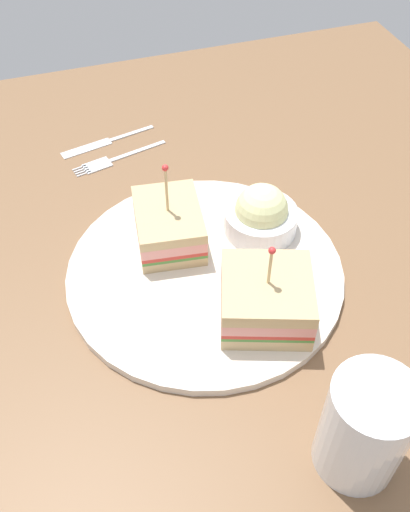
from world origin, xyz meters
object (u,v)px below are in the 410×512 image
Objects in this scene: plate at (205,272)px; drink_glass at (364,430)px; fork at (110,160)px; knife at (103,142)px; sandwich_half_front at (169,225)px; sandwich_half_back at (266,299)px; coleslaw_bowl at (261,215)px.

plate is 2.89× the size of drink_glass.
fork is 0.98× the size of knife.
sandwich_half_back is (6.17, -13.22, 0.25)cm from sandwich_half_front.
coleslaw_bowl is at bearing -54.37° from fork.
sandwich_half_front is at bearing 115.03° from sandwich_half_back.
coleslaw_bowl is 0.61× the size of knife.
coleslaw_bowl is at bearing 85.09° from drink_glass.
sandwich_half_back is at bearing -64.97° from sandwich_half_front.
knife is (-3.48, 21.86, -3.12)cm from sandwich_half_front.
drink_glass is at bearing -74.51° from sandwich_half_front.
coleslaw_bowl is at bearing 70.35° from sandwich_half_back.
coleslaw_bowl is 27.35cm from knife.
plate is at bearing -153.77° from coleslaw_bowl.
fork is at bearing 104.14° from plate.
sandwich_half_front is 14.59cm from sandwich_half_back.
knife is at bearing 102.76° from drink_glass.
drink_glass is at bearing -77.24° from knife.
plate is 2.21× the size of knife.
plate is 23.74cm from fork.
fork is (-5.80, 23.02, -0.33)cm from plate.
knife is at bearing 91.70° from fork.
knife is (-13.83, 23.39, -3.06)cm from coleslaw_bowl.
sandwich_half_back is 0.82× the size of knife.
knife is (-0.13, 4.27, 0.00)cm from fork.
drink_glass is 48.06cm from fork.
sandwich_half_back is (3.73, -7.79, 3.04)cm from plate.
drink_glass is 0.78× the size of fork.
sandwich_half_front is 30.00cm from drink_glass.
fork is 4.27cm from knife.
sandwich_half_front is 1.27× the size of coleslaw_bowl.
sandwich_half_front is 22.35cm from knife.
knife is at bearing 120.60° from coleslaw_bowl.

